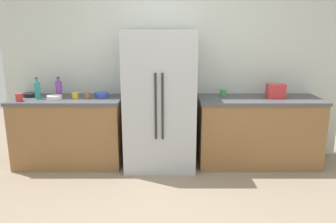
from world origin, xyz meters
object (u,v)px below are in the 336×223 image
Objects in this scene: cup_d at (18,97)px; bowl_b at (54,97)px; cup_b at (223,93)px; cup_c at (87,96)px; bottle_a at (37,90)px; bowl_a at (30,95)px; bowl_c at (101,95)px; cup_a at (75,96)px; refrigerator at (159,100)px; bottle_b at (58,88)px; toaster at (275,91)px.

bowl_b is (0.39, 0.13, -0.03)m from cup_d.
cup_b reaches higher than cup_c.
bottle_a is 2.88× the size of cup_d.
bowl_c reaches higher than bowl_a.
bottle_a is at bearing 179.34° from cup_c.
cup_c is (0.16, -0.03, 0.00)m from cup_a.
bottle_b is at bearing 173.22° from refrigerator.
toaster is at bearing -1.36° from bowl_a.
cup_d reaches higher than bowl_c.
refrigerator is 0.86m from cup_b.
cup_a is (0.24, -0.12, -0.07)m from bottle_b.
toaster is 0.81× the size of bottle_a.
bowl_c is (0.57, 0.12, 0.01)m from bowl_b.
refrigerator is 7.90× the size of toaster.
refrigerator is 1.74m from cup_d.
bottle_b is 0.18m from bowl_b.
bowl_a is at bearing -178.71° from bottle_b.
bowl_a is at bearing 139.11° from bottle_a.
cup_c is 0.45× the size of bowl_a.
bowl_a is (-0.62, 0.11, -0.01)m from cup_a.
cup_d is (-0.81, -0.14, 0.01)m from cup_c.
cup_a is 1.93m from cup_b.
toaster reaches higher than bowl_b.
bottle_b reaches higher than toaster.
toaster reaches higher than cup_b.
bottle_a is 1.51× the size of bowl_a.
cup_c is at bearing -178.45° from toaster.
bottle_a is (-1.55, 0.02, 0.13)m from refrigerator.
cup_a is 0.96× the size of cup_b.
cup_d reaches higher than bowl_b.
toaster is at bearing 0.77° from cup_a.
cup_d reaches higher than bowl_a.
cup_a reaches higher than bowl_a.
cup_d is 0.52× the size of bowl_c.
bottle_b reaches higher than bowl_c.
bottle_a reaches higher than cup_a.
refrigerator is at bearing -0.56° from bottle_a.
bowl_a is at bearing -179.00° from cup_b.
bottle_a is 3.39× the size of cup_a.
cup_d is 0.51× the size of bowl_b.
bottle_b reaches higher than bowl_b.
cup_b is at bearing 2.76° from bowl_c.
cup_d is (-2.57, -0.33, 0.01)m from cup_b.
bowl_b is at bearing -167.97° from bowl_c.
cup_b is at bearing 7.23° from cup_d.
bowl_b is at bearing -93.29° from bottle_b.
bowl_a is (-1.71, 0.15, 0.04)m from refrigerator.
cup_d is 0.28m from bowl_a.
cup_b is 1.77m from cup_c.
cup_a is at bearing -175.38° from cup_b.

